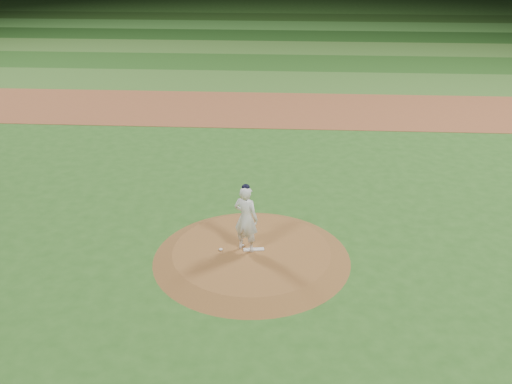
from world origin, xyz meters
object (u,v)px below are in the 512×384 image
pitchers_mound (252,254)px  rosin_bag (221,249)px  pitching_rubber (254,249)px  pitcher_on_mound (246,218)px

pitchers_mound → rosin_bag: (-0.86, -0.05, 0.16)m
pitchers_mound → rosin_bag: rosin_bag is taller
pitching_rubber → rosin_bag: 0.92m
pitching_rubber → pitcher_on_mound: size_ratio=0.29×
pitching_rubber → pitcher_on_mound: (-0.21, 0.03, 0.96)m
rosin_bag → pitcher_on_mound: 1.18m
pitchers_mound → rosin_bag: bearing=-176.7°
pitching_rubber → rosin_bag: size_ratio=5.20×
pitching_rubber → pitcher_on_mound: 0.99m
pitcher_on_mound → rosin_bag: bearing=-171.0°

